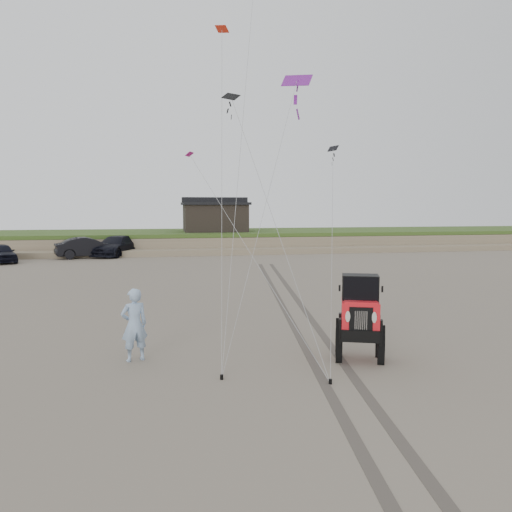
% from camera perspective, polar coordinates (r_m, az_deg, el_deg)
% --- Properties ---
extents(ground, '(160.00, 160.00, 0.00)m').
position_cam_1_polar(ground, '(13.32, 4.68, -12.43)').
color(ground, '#6B6054').
rests_on(ground, ground).
extents(dune_ridge, '(160.00, 14.25, 1.73)m').
position_cam_1_polar(dune_ridge, '(49.91, -7.06, 1.79)').
color(dune_ridge, '#7A6B54').
rests_on(dune_ridge, ground).
extents(cabin, '(6.40, 5.40, 3.35)m').
position_cam_1_polar(cabin, '(49.49, -4.73, 4.58)').
color(cabin, black).
rests_on(cabin, dune_ridge).
extents(truck_a, '(3.38, 4.51, 1.43)m').
position_cam_1_polar(truck_a, '(41.58, -27.14, 0.30)').
color(truck_a, black).
rests_on(truck_a, ground).
extents(truck_b, '(5.38, 3.14, 1.68)m').
position_cam_1_polar(truck_b, '(42.77, -18.64, 0.92)').
color(truck_b, black).
rests_on(truck_b, ground).
extents(truck_c, '(4.44, 6.28, 1.69)m').
position_cam_1_polar(truck_c, '(43.80, -15.69, 1.12)').
color(truck_c, black).
rests_on(truck_c, ground).
extents(jeep, '(3.70, 5.39, 1.85)m').
position_cam_1_polar(jeep, '(13.78, 11.77, -7.92)').
color(jeep, red).
rests_on(jeep, ground).
extents(man, '(0.83, 0.68, 1.97)m').
position_cam_1_polar(man, '(13.85, -13.75, -7.63)').
color(man, '#829DC9').
rests_on(man, ground).
extents(kite_flock, '(5.74, 6.28, 8.08)m').
position_cam_1_polar(kite_flock, '(22.06, 2.34, 20.05)').
color(kite_flock, '#B6167C').
rests_on(kite_flock, ground).
extents(stake_main, '(0.08, 0.08, 0.12)m').
position_cam_1_polar(stake_main, '(12.33, -3.95, -13.64)').
color(stake_main, black).
rests_on(stake_main, ground).
extents(stake_aux, '(0.08, 0.08, 0.12)m').
position_cam_1_polar(stake_aux, '(12.13, 8.50, -14.01)').
color(stake_aux, black).
rests_on(stake_aux, ground).
extents(tire_tracks, '(5.22, 29.74, 0.01)m').
position_cam_1_polar(tire_tracks, '(21.31, 4.03, -5.54)').
color(tire_tracks, '#4C443D').
rests_on(tire_tracks, ground).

